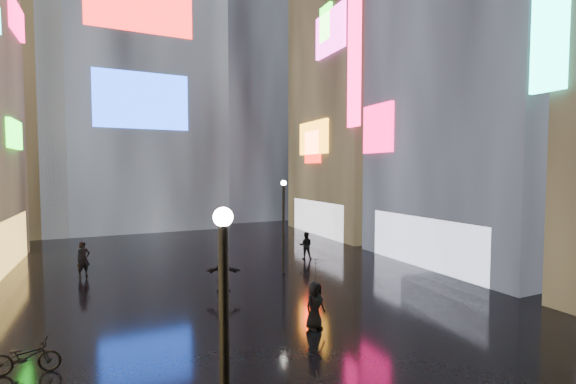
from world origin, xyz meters
TOP-DOWN VIEW (x-y plane):
  - ground at (0.00, 20.00)m, footprint 140.00×140.00m
  - building_right_mid at (15.98, 17.01)m, footprint 10.28×13.70m
  - building_right_far at (15.98, 30.00)m, footprint 10.28×12.00m
  - tower_main at (-3.00, 43.97)m, footprint 16.00×14.20m
  - tower_flank_right at (9.00, 46.00)m, footprint 12.00×12.00m
  - tower_flank_left at (-14.00, 42.00)m, footprint 10.00×10.00m
  - lamp_near at (-4.05, 5.48)m, footprint 0.30×0.30m
  - lamp_far at (3.09, 19.34)m, footprint 0.30×0.30m
  - pedestrian_4 at (1.02, 11.89)m, footprint 0.97×0.78m
  - pedestrian_5 at (-0.89, 17.47)m, footprint 1.72×1.13m
  - pedestrian_6 at (-7.09, 23.09)m, footprint 0.83×0.74m
  - pedestrian_7 at (5.78, 21.88)m, footprint 1.06×0.99m
  - umbrella_2 at (1.02, 11.89)m, footprint 1.25×1.26m
  - bicycle at (-7.90, 12.56)m, footprint 1.93×0.99m

SIDE VIEW (x-z plane):
  - ground at x=0.00m, z-range 0.00..0.00m
  - bicycle at x=-7.90m, z-range 0.00..0.96m
  - pedestrian_4 at x=1.02m, z-range 0.00..1.73m
  - pedestrian_7 at x=5.78m, z-range 0.00..1.75m
  - pedestrian_5 at x=-0.89m, z-range 0.00..1.77m
  - pedestrian_6 at x=-7.09m, z-range 0.00..1.90m
  - umbrella_2 at x=1.02m, z-range 1.73..2.61m
  - lamp_near at x=-4.05m, z-range 0.34..5.54m
  - lamp_far at x=3.09m, z-range 0.34..5.54m
  - tower_flank_left at x=-14.00m, z-range 0.00..26.00m
  - building_right_far at x=15.98m, z-range -0.02..27.98m
  - building_right_mid at x=15.98m, z-range -0.01..29.99m
  - tower_flank_right at x=9.00m, z-range 0.00..34.00m
  - tower_main at x=-3.00m, z-range 0.01..42.01m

